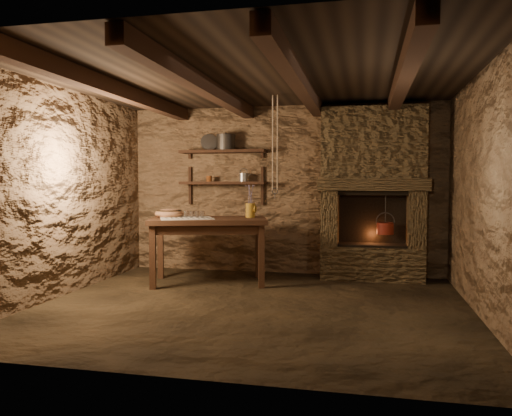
% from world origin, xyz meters
% --- Properties ---
extents(floor, '(4.50, 4.50, 0.00)m').
position_xyz_m(floor, '(0.00, 0.00, 0.00)').
color(floor, black).
rests_on(floor, ground).
extents(back_wall, '(4.50, 0.04, 2.40)m').
position_xyz_m(back_wall, '(0.00, 2.00, 1.20)').
color(back_wall, '#513826').
rests_on(back_wall, floor).
extents(front_wall, '(4.50, 0.04, 2.40)m').
position_xyz_m(front_wall, '(0.00, -2.00, 1.20)').
color(front_wall, '#513826').
rests_on(front_wall, floor).
extents(left_wall, '(0.04, 4.00, 2.40)m').
position_xyz_m(left_wall, '(-2.25, 0.00, 1.20)').
color(left_wall, '#513826').
rests_on(left_wall, floor).
extents(right_wall, '(0.04, 4.00, 2.40)m').
position_xyz_m(right_wall, '(2.25, 0.00, 1.20)').
color(right_wall, '#513826').
rests_on(right_wall, floor).
extents(ceiling, '(4.50, 4.00, 0.04)m').
position_xyz_m(ceiling, '(0.00, 0.00, 2.40)').
color(ceiling, black).
rests_on(ceiling, back_wall).
extents(beam_far_left, '(0.14, 3.95, 0.16)m').
position_xyz_m(beam_far_left, '(-1.50, 0.00, 2.31)').
color(beam_far_left, black).
rests_on(beam_far_left, ceiling).
extents(beam_mid_left, '(0.14, 3.95, 0.16)m').
position_xyz_m(beam_mid_left, '(-0.50, 0.00, 2.31)').
color(beam_mid_left, black).
rests_on(beam_mid_left, ceiling).
extents(beam_mid_right, '(0.14, 3.95, 0.16)m').
position_xyz_m(beam_mid_right, '(0.50, 0.00, 2.31)').
color(beam_mid_right, black).
rests_on(beam_mid_right, ceiling).
extents(beam_far_right, '(0.14, 3.95, 0.16)m').
position_xyz_m(beam_far_right, '(1.50, 0.00, 2.31)').
color(beam_far_right, black).
rests_on(beam_far_right, ceiling).
extents(shelf_lower, '(1.25, 0.30, 0.04)m').
position_xyz_m(shelf_lower, '(-0.85, 1.84, 1.30)').
color(shelf_lower, black).
rests_on(shelf_lower, back_wall).
extents(shelf_upper, '(1.25, 0.30, 0.04)m').
position_xyz_m(shelf_upper, '(-0.85, 1.84, 1.75)').
color(shelf_upper, black).
rests_on(shelf_upper, back_wall).
extents(hearth, '(1.43, 0.51, 2.30)m').
position_xyz_m(hearth, '(1.25, 1.77, 1.23)').
color(hearth, '#3E301F').
rests_on(hearth, floor).
extents(work_table, '(1.65, 1.21, 0.85)m').
position_xyz_m(work_table, '(-0.83, 1.07, 0.46)').
color(work_table, black).
rests_on(work_table, floor).
extents(linen_cloth, '(0.81, 0.75, 0.01)m').
position_xyz_m(linen_cloth, '(-1.06, 0.91, 0.85)').
color(linen_cloth, silver).
rests_on(linen_cloth, work_table).
extents(pewter_cutlery_row, '(0.59, 0.42, 0.01)m').
position_xyz_m(pewter_cutlery_row, '(-1.06, 0.89, 0.86)').
color(pewter_cutlery_row, gray).
rests_on(pewter_cutlery_row, linen_cloth).
extents(drinking_glasses, '(0.21, 0.06, 0.08)m').
position_xyz_m(drinking_glasses, '(-1.04, 1.03, 0.90)').
color(drinking_glasses, silver).
rests_on(drinking_glasses, linen_cloth).
extents(stoneware_jug, '(0.16, 0.16, 0.44)m').
position_xyz_m(stoneware_jug, '(-0.31, 1.27, 1.03)').
color(stoneware_jug, '#B08122').
rests_on(stoneware_jug, work_table).
extents(wooden_bowl, '(0.41, 0.41, 0.14)m').
position_xyz_m(wooden_bowl, '(-1.40, 1.14, 0.89)').
color(wooden_bowl, '#905D3E').
rests_on(wooden_bowl, work_table).
extents(iron_stockpot, '(0.28, 0.28, 0.20)m').
position_xyz_m(iron_stockpot, '(-0.81, 1.84, 1.87)').
color(iron_stockpot, '#2B2927').
rests_on(iron_stockpot, shelf_upper).
extents(tin_pan, '(0.27, 0.20, 0.25)m').
position_xyz_m(tin_pan, '(-1.09, 1.94, 1.90)').
color(tin_pan, '#A3A39E').
rests_on(tin_pan, shelf_upper).
extents(small_kettle, '(0.20, 0.18, 0.18)m').
position_xyz_m(small_kettle, '(-0.55, 1.84, 1.38)').
color(small_kettle, '#A3A39E').
rests_on(small_kettle, shelf_lower).
extents(rusty_tin, '(0.10, 0.10, 0.08)m').
position_xyz_m(rusty_tin, '(-1.06, 1.84, 1.36)').
color(rusty_tin, '#4F250F').
rests_on(rusty_tin, shelf_lower).
extents(red_pot, '(0.27, 0.27, 0.54)m').
position_xyz_m(red_pot, '(1.42, 1.72, 0.71)').
color(red_pot, maroon).
rests_on(red_pot, hearth).
extents(hanging_ropes, '(0.08, 0.08, 1.20)m').
position_xyz_m(hanging_ropes, '(0.05, 1.05, 1.80)').
color(hanging_ropes, tan).
rests_on(hanging_ropes, ceiling).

